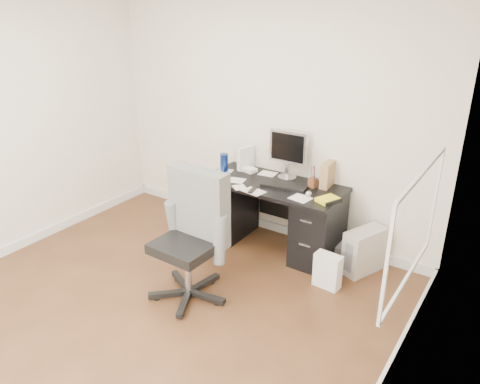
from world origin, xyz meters
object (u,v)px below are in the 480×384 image
(lcd_monitor, at_px, (288,155))
(desk, at_px, (272,213))
(office_chair, at_px, (186,239))
(keyboard, at_px, (284,186))
(pc_tower, at_px, (365,251))
(wicker_basket, at_px, (202,204))

(lcd_monitor, bearing_deg, desk, -105.28)
(desk, bearing_deg, office_chair, -97.42)
(desk, height_order, office_chair, office_chair)
(lcd_monitor, height_order, keyboard, lcd_monitor)
(keyboard, relative_size, pc_tower, 1.04)
(desk, bearing_deg, pc_tower, 3.89)
(wicker_basket, bearing_deg, office_chair, -56.54)
(desk, relative_size, pc_tower, 3.29)
(desk, bearing_deg, keyboard, -12.01)
(lcd_monitor, xyz_separation_m, keyboard, (0.09, -0.24, -0.26))
(lcd_monitor, bearing_deg, pc_tower, -9.66)
(keyboard, height_order, office_chair, office_chair)
(office_chair, bearing_deg, lcd_monitor, 83.51)
(desk, distance_m, lcd_monitor, 0.66)
(office_chair, distance_m, wicker_basket, 1.65)
(keyboard, distance_m, office_chair, 1.27)
(pc_tower, bearing_deg, lcd_monitor, -166.19)
(office_chair, bearing_deg, wicker_basket, 125.33)
(pc_tower, xyz_separation_m, wicker_basket, (-2.08, 0.02, -0.02))
(office_chair, bearing_deg, keyboard, 77.63)
(desk, xyz_separation_m, wicker_basket, (-1.05, 0.09, -0.19))
(lcd_monitor, bearing_deg, wicker_basket, -175.02)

